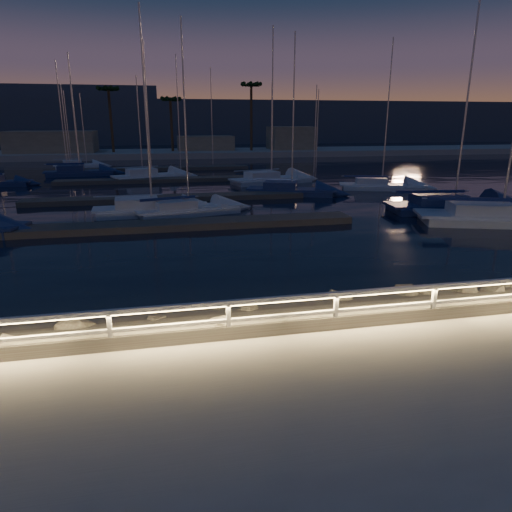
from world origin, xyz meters
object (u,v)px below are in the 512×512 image
Objects in this scene: sailboat_h at (451,205)px; sailboat_l at (379,185)px; sailboat_j at (149,176)px; sailboat_k at (270,179)px; sailboat_c at (186,209)px; sailboat_g at (289,190)px; sailboat_m at (78,165)px; sailboat_b at (149,208)px; sailboat_d at (497,216)px; sailboat_n at (78,172)px; guard_rail at (187,314)px.

sailboat_h is 1.23× the size of sailboat_l.
sailboat_j is 13.17m from sailboat_k.
sailboat_g is (9.29, 7.10, 0.01)m from sailboat_c.
sailboat_l is at bearing -52.10° from sailboat_m.
sailboat_g is 7.51m from sailboat_k.
sailboat_b is 22.36m from sailboat_d.
sailboat_g is 9.16m from sailboat_l.
sailboat_l is (-0.30, 15.17, -0.07)m from sailboat_d.
sailboat_h is 1.14× the size of sailboat_j.
sailboat_j is at bearing -40.21° from sailboat_n.
sailboat_g is 13.29m from sailboat_h.
sailboat_n is at bearing 160.05° from sailboat_g.
sailboat_h reaches higher than sailboat_m.
sailboat_c reaches higher than sailboat_m.
sailboat_j is 1.08× the size of sailboat_l.
sailboat_m is at bearing 94.14° from sailboat_c.
sailboat_d is 15.17m from sailboat_l.
guard_rail is at bearing -105.88° from sailboat_l.
sailboat_c is 20.17m from sailboat_l.
sailboat_h is at bearing -65.79° from sailboat_j.
sailboat_j is (-20.97, 22.66, 0.00)m from sailboat_h.
sailboat_l is (9.07, 1.24, -0.02)m from sailboat_g.
sailboat_c is at bearing 178.66° from sailboat_d.
sailboat_h is at bearing -49.05° from sailboat_n.
sailboat_l is at bearing 9.17° from sailboat_c.
sailboat_d is at bearing -33.14° from sailboat_g.
sailboat_d is at bearing -82.11° from sailboat_k.
sailboat_h is 1.08× the size of sailboat_k.
sailboat_k is (12.03, -5.36, -0.01)m from sailboat_j.
sailboat_l is at bearing -47.47° from sailboat_j.
sailboat_g is 0.97× the size of sailboat_n.
sailboat_g is 1.00× the size of sailboat_l.
sailboat_n reaches higher than sailboat_l.
sailboat_m is at bearing 150.70° from sailboat_g.
sailboat_l is (9.02, -6.27, -0.05)m from sailboat_k.
sailboat_c is at bearing -71.89° from sailboat_n.
sailboat_d reaches higher than sailboat_l.
sailboat_h is 1.45× the size of sailboat_m.
sailboat_d is 4.15m from sailboat_h.
guard_rail is 3.38× the size of sailboat_l.
sailboat_d is 1.53× the size of sailboat_m.
sailboat_j is (-0.23, 19.45, 0.02)m from sailboat_b.
sailboat_g is 0.92× the size of sailboat_j.
sailboat_m is at bearing 101.52° from guard_rail.
sailboat_g is 17.58m from sailboat_j.
sailboat_d reaches higher than sailboat_h.
sailboat_d is (18.67, -6.82, 0.07)m from sailboat_c.
guard_rail is 2.59× the size of sailboat_d.
sailboat_d reaches higher than sailboat_b.
sailboat_b is 1.06× the size of sailboat_c.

